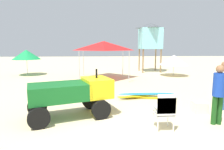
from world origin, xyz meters
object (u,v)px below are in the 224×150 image
object	(u,v)px
stacked_plastic_chairs	(165,109)
beach_umbrella_left	(26,55)
popup_canopy	(104,46)
lifeguard_near_left	(223,82)
cooler_box	(200,107)
surfboard_pile	(146,95)
beach_umbrella_mid	(174,60)
utility_cart	(72,93)
lifeguard_tower	(150,36)
lifeguard_near_right	(218,91)

from	to	relation	value
stacked_plastic_chairs	beach_umbrella_left	size ratio (longest dim) A/B	0.47
stacked_plastic_chairs	popup_canopy	size ratio (longest dim) A/B	0.33
lifeguard_near_left	beach_umbrella_left	world-z (taller)	beach_umbrella_left
cooler_box	surfboard_pile	bearing A→B (deg)	123.95
lifeguard_near_left	beach_umbrella_left	size ratio (longest dim) A/B	0.80
beach_umbrella_left	beach_umbrella_mid	size ratio (longest dim) A/B	0.99
utility_cart	beach_umbrella_left	world-z (taller)	beach_umbrella_left
utility_cart	cooler_box	world-z (taller)	utility_cart
lifeguard_tower	beach_umbrella_left	world-z (taller)	lifeguard_tower
lifeguard_tower	cooler_box	distance (m)	11.41
beach_umbrella_left	cooler_box	distance (m)	13.12
utility_cart	stacked_plastic_chairs	world-z (taller)	utility_cart
lifeguard_near_right	popup_canopy	size ratio (longest dim) A/B	0.55
lifeguard_tower	beach_umbrella_mid	distance (m)	3.51
lifeguard_tower	beach_umbrella_left	distance (m)	10.43
utility_cart	lifeguard_tower	xyz separation A→B (m)	(5.40, 10.99, 2.38)
popup_canopy	lifeguard_tower	world-z (taller)	lifeguard_tower
surfboard_pile	beach_umbrella_left	size ratio (longest dim) A/B	1.19
lifeguard_tower	beach_umbrella_left	xyz separation A→B (m)	(-10.20, -1.52, -1.54)
surfboard_pile	cooler_box	size ratio (longest dim) A/B	5.83
lifeguard_near_right	utility_cart	bearing A→B (deg)	167.96
lifeguard_near_left	lifeguard_near_right	world-z (taller)	lifeguard_near_left
stacked_plastic_chairs	surfboard_pile	world-z (taller)	stacked_plastic_chairs
popup_canopy	lifeguard_tower	size ratio (longest dim) A/B	0.73
stacked_plastic_chairs	surfboard_pile	xyz separation A→B (m)	(0.30, 3.23, -0.48)
lifeguard_near_left	surfboard_pile	bearing A→B (deg)	143.12
utility_cart	lifeguard_near_right	xyz separation A→B (m)	(4.20, -0.90, 0.20)
lifeguard_near_right	popup_canopy	distance (m)	8.95
utility_cart	lifeguard_tower	bearing A→B (deg)	63.82
beach_umbrella_mid	lifeguard_tower	bearing A→B (deg)	113.26
surfboard_pile	popup_canopy	distance (m)	6.05
stacked_plastic_chairs	lifeguard_near_right	xyz separation A→B (m)	(1.64, 0.31, 0.39)
lifeguard_near_left	beach_umbrella_mid	bearing A→B (deg)	80.08
lifeguard_near_right	beach_umbrella_mid	bearing A→B (deg)	75.63
surfboard_pile	lifeguard_tower	world-z (taller)	lifeguard_tower
surfboard_pile	lifeguard_near_left	size ratio (longest dim) A/B	1.49
cooler_box	lifeguard_near_right	bearing A→B (deg)	-90.47
stacked_plastic_chairs	beach_umbrella_mid	bearing A→B (deg)	67.20
utility_cart	beach_umbrella_mid	xyz separation A→B (m)	(6.56, 8.29, 0.45)
lifeguard_near_left	cooler_box	bearing A→B (deg)	-163.75
lifeguard_near_right	lifeguard_near_left	bearing A→B (deg)	51.44
lifeguard_near_right	stacked_plastic_chairs	bearing A→B (deg)	-169.41
surfboard_pile	lifeguard_near_right	size ratio (longest dim) A/B	1.49
utility_cart	popup_canopy	world-z (taller)	popup_canopy
popup_canopy	surfboard_pile	bearing A→B (deg)	-72.72
lifeguard_near_left	beach_umbrella_mid	size ratio (longest dim) A/B	0.79
utility_cart	surfboard_pile	bearing A→B (deg)	35.33
beach_umbrella_left	lifeguard_near_left	bearing A→B (deg)	-42.59
lifeguard_tower	beach_umbrella_mid	xyz separation A→B (m)	(1.16, -2.69, -1.93)
cooler_box	lifeguard_tower	bearing A→B (deg)	83.80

